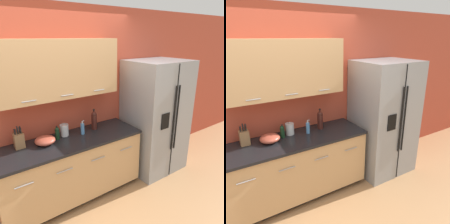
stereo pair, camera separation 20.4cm
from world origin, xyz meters
TOP-DOWN VIEW (x-y plane):
  - wall_back at (0.01, 1.09)m, footprint 10.00×0.39m
  - counter_unit at (0.06, 0.79)m, footprint 1.96×0.64m
  - refrigerator at (1.57, 0.71)m, footprint 0.93×0.81m
  - knife_block at (-0.53, 0.95)m, footprint 0.11×0.12m
  - wine_bottle at (0.51, 0.91)m, footprint 0.08×0.08m
  - soap_dispenser at (0.29, 0.85)m, footprint 0.06×0.05m
  - oil_bottle at (-0.06, 0.90)m, footprint 0.06×0.06m
  - steel_canister at (0.06, 0.95)m, footprint 0.12×0.12m
  - mixing_bowl at (-0.24, 0.85)m, footprint 0.25×0.25m

SIDE VIEW (x-z plane):
  - counter_unit at x=0.06m, z-range 0.01..0.91m
  - refrigerator at x=1.57m, z-range 0.00..1.85m
  - mixing_bowl at x=-0.24m, z-range 0.90..1.01m
  - steel_canister at x=0.06m, z-range 0.90..1.07m
  - soap_dispenser at x=0.29m, z-range 0.89..1.08m
  - oil_bottle at x=-0.06m, z-range 0.90..1.09m
  - knife_block at x=-0.53m, z-range 0.86..1.14m
  - wine_bottle at x=0.51m, z-range 0.89..1.20m
  - wall_back at x=0.01m, z-range 0.11..2.71m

